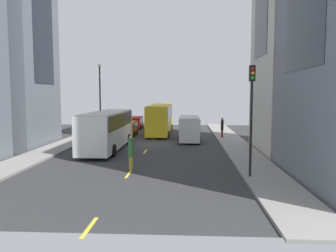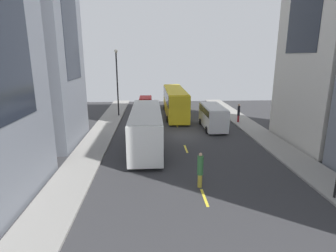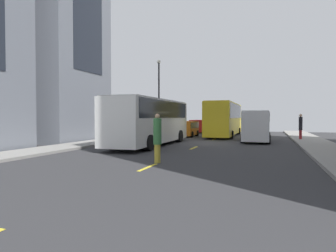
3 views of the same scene
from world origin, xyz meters
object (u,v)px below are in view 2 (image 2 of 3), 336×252
(city_bus_white, at_px, (146,125))
(car_orange_1, at_px, (147,112))
(car_red_0, at_px, (146,101))
(streetcar_yellow, at_px, (175,100))
(delivery_van_white, at_px, (213,115))
(pedestrian_crossing_mid, at_px, (200,169))
(pedestrian_walking_far, at_px, (239,112))

(city_bus_white, bearing_deg, car_orange_1, 90.29)
(car_red_0, distance_m, car_orange_1, 8.10)
(streetcar_yellow, xyz_separation_m, car_orange_1, (-3.72, -2.35, -1.16))
(delivery_van_white, xyz_separation_m, pedestrian_crossing_mid, (-3.87, -13.78, -0.33))
(pedestrian_crossing_mid, bearing_deg, delivery_van_white, -147.36)
(pedestrian_walking_far, bearing_deg, car_red_0, -5.81)
(delivery_van_white, bearing_deg, car_red_0, 120.45)
(city_bus_white, height_order, streetcar_yellow, streetcar_yellow)
(car_red_0, height_order, pedestrian_crossing_mid, pedestrian_crossing_mid)
(delivery_van_white, distance_m, car_red_0, 15.12)
(city_bus_white, distance_m, car_orange_1, 10.84)
(delivery_van_white, bearing_deg, streetcar_yellow, 116.20)
(city_bus_white, bearing_deg, delivery_van_white, 38.91)
(car_orange_1, bearing_deg, car_red_0, 92.50)
(car_red_0, relative_size, car_orange_1, 1.01)
(streetcar_yellow, xyz_separation_m, pedestrian_crossing_mid, (-0.28, -21.07, -0.94))
(city_bus_white, bearing_deg, pedestrian_crossing_mid, -66.90)
(city_bus_white, distance_m, pedestrian_walking_far, 13.59)
(city_bus_white, relative_size, pedestrian_crossing_mid, 4.98)
(car_red_0, xyz_separation_m, pedestrian_walking_far, (11.29, -10.77, 0.35))
(car_orange_1, distance_m, pedestrian_crossing_mid, 19.03)
(pedestrian_walking_far, bearing_deg, car_orange_1, 24.08)
(streetcar_yellow, height_order, pedestrian_walking_far, streetcar_yellow)
(streetcar_yellow, bearing_deg, pedestrian_crossing_mid, -90.77)
(car_red_0, relative_size, pedestrian_crossing_mid, 1.81)
(car_red_0, height_order, pedestrian_walking_far, pedestrian_walking_far)
(city_bus_white, relative_size, streetcar_yellow, 0.87)
(car_orange_1, xyz_separation_m, pedestrian_walking_far, (10.94, -2.68, 0.38))
(delivery_van_white, height_order, car_red_0, delivery_van_white)
(streetcar_yellow, distance_m, car_orange_1, 4.55)
(delivery_van_white, bearing_deg, car_orange_1, 145.95)
(pedestrian_crossing_mid, bearing_deg, pedestrian_walking_far, -156.75)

